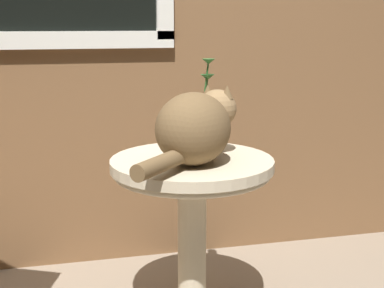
{
  "coord_description": "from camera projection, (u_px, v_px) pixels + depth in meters",
  "views": [
    {
      "loc": [
        -0.2,
        -1.56,
        1.06
      ],
      "look_at": [
        0.21,
        0.16,
        0.66
      ],
      "focal_mm": 51.57,
      "sensor_mm": 36.0,
      "label": 1
    }
  ],
  "objects": [
    {
      "name": "wicker_side_table",
      "position": [
        192.0,
        210.0,
        1.86
      ],
      "size": [
        0.54,
        0.54,
        0.61
      ],
      "color": "beige",
      "rests_on": "ground_plane"
    },
    {
      "name": "cat",
      "position": [
        196.0,
        127.0,
        1.73
      ],
      "size": [
        0.41,
        0.44,
        0.24
      ],
      "color": "brown",
      "rests_on": "wicker_side_table"
    },
    {
      "name": "pewter_vase_with_ivy",
      "position": [
        204.0,
        125.0,
        1.89
      ],
      "size": [
        0.13,
        0.13,
        0.32
      ],
      "color": "gray",
      "rests_on": "wicker_side_table"
    }
  ]
}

